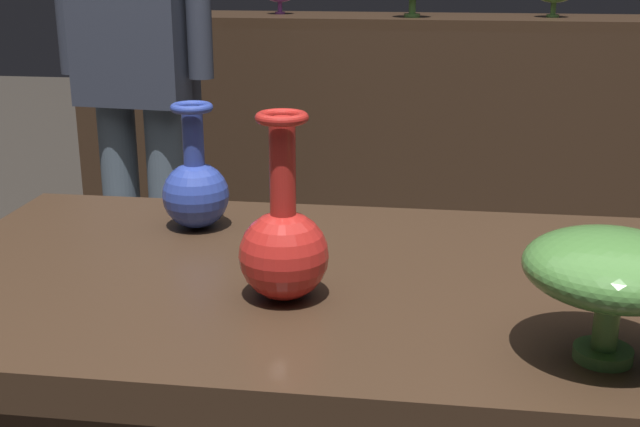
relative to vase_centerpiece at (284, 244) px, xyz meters
name	(u,v)px	position (x,y,z in m)	size (l,w,h in m)	color
back_display_shelf	(408,143)	(0.08, 2.28, -0.38)	(2.60, 0.40, 0.99)	#382619
vase_centerpiece	(284,244)	(0.00, 0.00, 0.00)	(0.11, 0.11, 0.24)	red
vase_tall_behind	(612,270)	(0.37, -0.12, 0.03)	(0.19, 0.19, 0.14)	#477A38
vase_left_accent	(195,187)	(-0.19, 0.26, -0.01)	(0.11, 0.11, 0.20)	#2D429E
visitor_near_left	(135,49)	(-0.67, 1.32, 0.09)	(0.47, 0.21, 1.63)	slate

